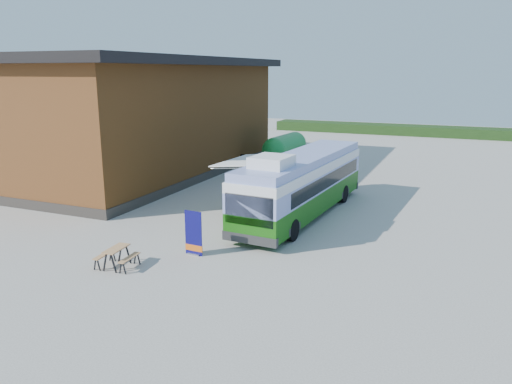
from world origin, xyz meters
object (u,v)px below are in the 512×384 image
at_px(banner, 194,237).
at_px(picnic_table, 117,253).
at_px(slurry_tanker, 285,147).
at_px(person_a, 260,206).
at_px(person_b, 242,167).
at_px(bus, 302,182).

relative_size(banner, picnic_table, 1.27).
distance_m(picnic_table, slurry_tanker, 21.18).
distance_m(banner, slurry_tanker, 19.31).
bearing_deg(person_a, banner, -120.87).
distance_m(person_a, person_b, 10.12).
distance_m(banner, picnic_table, 2.81).
xyz_separation_m(banner, person_b, (-3.91, 12.84, 0.11)).
height_order(banner, person_b, banner).
xyz_separation_m(banner, slurry_tanker, (-3.28, 19.02, 0.54)).
height_order(person_b, slurry_tanker, slurry_tanker).
height_order(bus, person_b, bus).
height_order(person_a, slurry_tanker, slurry_tanker).
height_order(bus, person_a, bus).
xyz_separation_m(person_a, slurry_tanker, (-4.27, 15.03, 0.25)).
height_order(banner, person_a, person_a).
xyz_separation_m(bus, picnic_table, (-3.94, -8.65, -1.07)).
height_order(banner, picnic_table, banner).
relative_size(bus, banner, 6.53).
bearing_deg(slurry_tanker, banner, -76.44).
distance_m(bus, slurry_tanker, 13.58).
bearing_deg(slurry_tanker, person_b, -92.09).
xyz_separation_m(picnic_table, slurry_tanker, (-1.42, 21.12, 0.70)).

